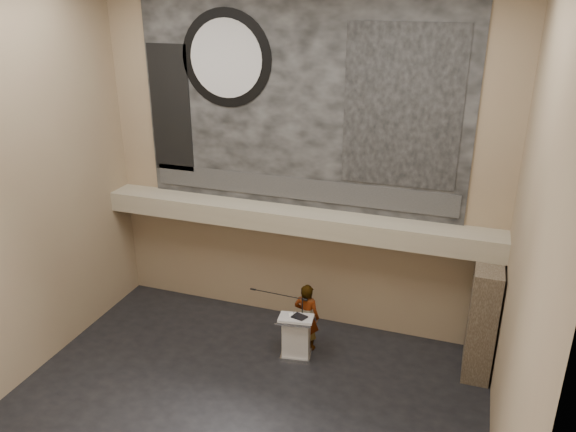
% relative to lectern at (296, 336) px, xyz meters
% --- Properties ---
extents(floor, '(10.00, 10.00, 0.00)m').
position_rel_lectern_xyz_m(floor, '(-0.54, -2.22, -0.55)').
color(floor, black).
rests_on(floor, ground).
extents(wall_back, '(10.00, 0.02, 8.50)m').
position_rel_lectern_xyz_m(wall_back, '(-0.54, 1.78, 3.70)').
color(wall_back, '#8E755A').
rests_on(wall_back, floor).
extents(wall_front, '(10.00, 0.02, 8.50)m').
position_rel_lectern_xyz_m(wall_front, '(-0.54, -6.22, 3.70)').
color(wall_front, '#8E755A').
rests_on(wall_front, floor).
extents(wall_left, '(0.02, 8.00, 8.50)m').
position_rel_lectern_xyz_m(wall_left, '(-5.54, -2.22, 3.70)').
color(wall_left, '#8E755A').
rests_on(wall_left, floor).
extents(wall_right, '(0.02, 8.00, 8.50)m').
position_rel_lectern_xyz_m(wall_right, '(4.46, -2.22, 3.70)').
color(wall_right, '#8E755A').
rests_on(wall_right, floor).
extents(soffit, '(10.00, 0.80, 0.50)m').
position_rel_lectern_xyz_m(soffit, '(-0.54, 1.38, 2.40)').
color(soffit, gray).
rests_on(soffit, wall_back).
extents(sprinkler_left, '(0.04, 0.04, 0.06)m').
position_rel_lectern_xyz_m(sprinkler_left, '(-2.14, 1.33, 2.12)').
color(sprinkler_left, '#B2893D').
rests_on(sprinkler_left, soffit).
extents(sprinkler_right, '(0.04, 0.04, 0.06)m').
position_rel_lectern_xyz_m(sprinkler_right, '(1.36, 1.33, 2.12)').
color(sprinkler_right, '#B2893D').
rests_on(sprinkler_right, soffit).
extents(banner, '(8.00, 0.05, 5.00)m').
position_rel_lectern_xyz_m(banner, '(-0.54, 1.75, 5.15)').
color(banner, black).
rests_on(banner, wall_back).
extents(banner_text_strip, '(7.76, 0.02, 0.55)m').
position_rel_lectern_xyz_m(banner_text_strip, '(-0.54, 1.71, 3.10)').
color(banner_text_strip, '#2F2F2F').
rests_on(banner_text_strip, banner).
extents(banner_clock_rim, '(2.30, 0.02, 2.30)m').
position_rel_lectern_xyz_m(banner_clock_rim, '(-2.34, 1.71, 6.15)').
color(banner_clock_rim, black).
rests_on(banner_clock_rim, banner).
extents(banner_clock_face, '(1.84, 0.02, 1.84)m').
position_rel_lectern_xyz_m(banner_clock_face, '(-2.34, 1.69, 6.15)').
color(banner_clock_face, silver).
rests_on(banner_clock_face, banner).
extents(banner_building_print, '(2.60, 0.02, 3.60)m').
position_rel_lectern_xyz_m(banner_building_print, '(1.86, 1.71, 5.25)').
color(banner_building_print, black).
rests_on(banner_building_print, banner).
extents(banner_brick_print, '(1.10, 0.02, 3.20)m').
position_rel_lectern_xyz_m(banner_brick_print, '(-3.94, 1.71, 4.85)').
color(banner_brick_print, black).
rests_on(banner_brick_print, banner).
extents(stone_pier, '(0.60, 1.40, 2.70)m').
position_rel_lectern_xyz_m(stone_pier, '(4.11, 0.93, 0.80)').
color(stone_pier, '#3D3226').
rests_on(stone_pier, floor).
extents(lectern, '(0.88, 0.69, 1.14)m').
position_rel_lectern_xyz_m(lectern, '(0.00, 0.00, 0.00)').
color(lectern, silver).
rests_on(lectern, floor).
extents(binder, '(0.39, 0.35, 0.04)m').
position_rel_lectern_xyz_m(binder, '(0.08, -0.02, 0.56)').
color(binder, black).
rests_on(binder, lectern).
extents(papers, '(0.30, 0.34, 0.00)m').
position_rel_lectern_xyz_m(papers, '(-0.07, -0.00, 0.55)').
color(papers, white).
rests_on(papers, lectern).
extents(speaker_person, '(0.66, 0.46, 1.75)m').
position_rel_lectern_xyz_m(speaker_person, '(0.12, 0.42, 0.32)').
color(speaker_person, white).
rests_on(speaker_person, floor).
extents(mic_stand, '(1.61, 0.52, 1.48)m').
position_rel_lectern_xyz_m(mic_stand, '(0.01, 0.26, -0.32)').
color(mic_stand, black).
rests_on(mic_stand, floor).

